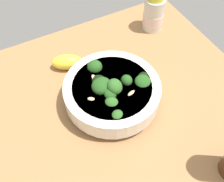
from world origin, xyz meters
TOP-DOWN VIEW (x-y plane):
  - ground_plane at (0.00, 0.00)cm, footprint 67.15×67.15cm
  - bowl_of_broccoli at (-3.94, -1.08)cm, footprint 22.17×22.17cm
  - lemon_wedge at (-19.03, -6.34)cm, footprint 6.96×8.94cm
  - bottle_short at (-22.25, 21.83)cm, footprint 5.86×5.86cm

SIDE VIEW (x-z plane):
  - ground_plane at x=0.00cm, z-range -3.25..0.00cm
  - lemon_wedge at x=-19.03cm, z-range 0.00..3.96cm
  - bowl_of_broccoli at x=-3.94cm, z-range -0.95..8.78cm
  - bottle_short at x=-22.25cm, z-range -0.84..10.96cm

